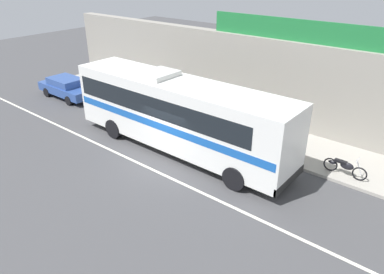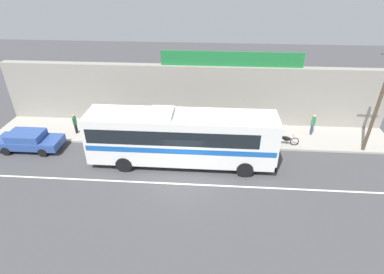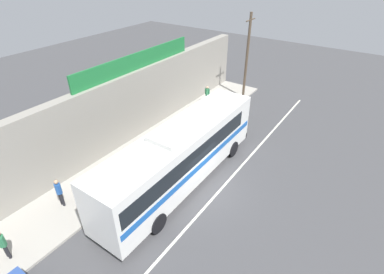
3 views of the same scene
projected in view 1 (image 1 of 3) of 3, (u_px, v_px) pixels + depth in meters
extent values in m
plane|color=#444447|center=(163.00, 162.00, 16.79)|extent=(70.00, 70.00, 0.00)
cube|color=#A8A399|center=(226.00, 125.00, 20.37)|extent=(30.00, 3.60, 0.14)
cube|color=gray|center=(248.00, 77.00, 20.83)|extent=(30.00, 0.70, 4.80)
cube|color=#1E7538|center=(303.00, 31.00, 17.85)|extent=(10.56, 0.12, 1.10)
cube|color=silver|center=(151.00, 169.00, 16.24)|extent=(30.00, 0.14, 0.01)
cube|color=white|center=(178.00, 113.00, 17.02)|extent=(11.88, 2.46, 3.10)
cube|color=black|center=(170.00, 100.00, 17.05)|extent=(10.45, 2.48, 0.96)
cube|color=#1956B2|center=(178.00, 119.00, 17.16)|extent=(11.64, 2.48, 0.36)
cube|color=black|center=(295.00, 140.00, 13.47)|extent=(0.04, 2.22, 1.40)
cube|color=black|center=(289.00, 180.00, 14.29)|extent=(0.12, 2.46, 0.36)
cube|color=silver|center=(159.00, 74.00, 16.96)|extent=(1.40, 1.72, 0.24)
cylinder|color=black|center=(262.00, 157.00, 16.18)|extent=(1.04, 0.32, 1.04)
cylinder|color=black|center=(235.00, 178.00, 14.60)|extent=(1.04, 0.32, 1.04)
cylinder|color=black|center=(145.00, 116.00, 20.49)|extent=(1.04, 0.32, 1.04)
cylinder|color=black|center=(114.00, 129.00, 18.91)|extent=(1.04, 0.32, 1.04)
cube|color=#2D4C93|center=(68.00, 89.00, 24.45)|extent=(4.51, 1.76, 0.56)
cube|color=#2D4C93|center=(66.00, 81.00, 24.27)|extent=(2.35, 1.58, 0.48)
cube|color=black|center=(73.00, 84.00, 23.80)|extent=(0.21, 1.48, 0.34)
cylinder|color=black|center=(90.00, 94.00, 24.41)|extent=(0.62, 0.20, 0.62)
cylinder|color=black|center=(69.00, 101.00, 23.26)|extent=(0.62, 0.20, 0.62)
cylinder|color=black|center=(68.00, 86.00, 25.90)|extent=(0.62, 0.20, 0.62)
cylinder|color=black|center=(47.00, 92.00, 24.75)|extent=(0.62, 0.20, 0.62)
torus|color=black|center=(360.00, 174.00, 15.01)|extent=(0.62, 0.06, 0.62)
torus|color=black|center=(330.00, 164.00, 15.71)|extent=(0.62, 0.06, 0.62)
cylinder|color=silver|center=(359.00, 167.00, 14.93)|extent=(0.34, 0.04, 0.65)
cylinder|color=silver|center=(358.00, 160.00, 14.84)|extent=(0.03, 0.56, 0.03)
ellipsoid|color=black|center=(347.00, 166.00, 15.25)|extent=(0.56, 0.22, 0.34)
cube|color=black|center=(341.00, 161.00, 15.36)|extent=(0.52, 0.20, 0.10)
ellipsoid|color=black|center=(332.00, 162.00, 15.62)|extent=(0.36, 0.14, 0.16)
torus|color=black|center=(294.00, 155.00, 16.50)|extent=(0.62, 0.06, 0.62)
torus|color=black|center=(271.00, 147.00, 17.19)|extent=(0.62, 0.06, 0.62)
cylinder|color=silver|center=(293.00, 148.00, 16.41)|extent=(0.34, 0.04, 0.65)
cylinder|color=silver|center=(292.00, 142.00, 16.33)|extent=(0.03, 0.56, 0.03)
ellipsoid|color=red|center=(284.00, 148.00, 16.73)|extent=(0.56, 0.22, 0.34)
cube|color=black|center=(279.00, 144.00, 16.84)|extent=(0.52, 0.20, 0.10)
ellipsoid|color=red|center=(272.00, 145.00, 17.09)|extent=(0.36, 0.14, 0.16)
cylinder|color=black|center=(160.00, 95.00, 23.46)|extent=(0.13, 0.13, 0.82)
cylinder|color=black|center=(158.00, 96.00, 23.34)|extent=(0.13, 0.13, 0.82)
cylinder|color=#23519E|center=(159.00, 85.00, 23.08)|extent=(0.30, 0.30, 0.62)
sphere|color=tan|center=(158.00, 79.00, 22.88)|extent=(0.22, 0.22, 0.22)
cylinder|color=#23519E|center=(161.00, 84.00, 23.21)|extent=(0.08, 0.08, 0.57)
cylinder|color=#23519E|center=(156.00, 86.00, 22.93)|extent=(0.08, 0.08, 0.57)
cylinder|color=black|center=(118.00, 89.00, 24.77)|extent=(0.13, 0.13, 0.77)
cylinder|color=black|center=(116.00, 89.00, 24.65)|extent=(0.13, 0.13, 0.77)
cylinder|color=#2D7A4C|center=(116.00, 80.00, 24.41)|extent=(0.30, 0.30, 0.57)
sphere|color=tan|center=(116.00, 74.00, 24.23)|extent=(0.21, 0.21, 0.21)
cylinder|color=#2D7A4C|center=(118.00, 79.00, 24.54)|extent=(0.08, 0.08, 0.53)
cylinder|color=#2D7A4C|center=(114.00, 80.00, 24.26)|extent=(0.08, 0.08, 0.53)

